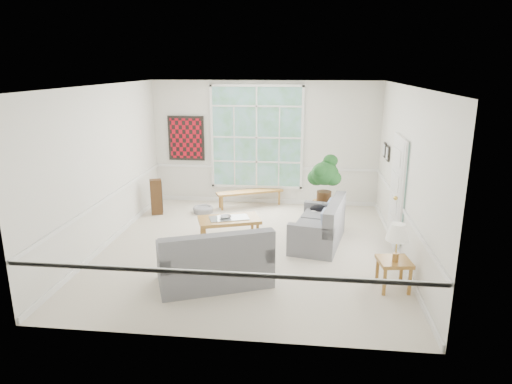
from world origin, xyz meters
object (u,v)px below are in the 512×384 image
at_px(loveseat_right, 318,222).
at_px(end_table, 321,214).
at_px(side_table, 393,274).
at_px(loveseat_front, 214,255).
at_px(coffee_table, 229,229).

bearing_deg(loveseat_right, end_table, 96.75).
xyz_separation_m(end_table, side_table, (1.03, -2.86, 0.00)).
bearing_deg(side_table, loveseat_front, -178.10).
xyz_separation_m(loveseat_front, end_table, (1.74, 2.95, -0.22)).
xyz_separation_m(loveseat_right, end_table, (0.09, 1.09, -0.19)).
xyz_separation_m(loveseat_front, side_table, (2.77, 0.09, -0.22)).
relative_size(loveseat_right, coffee_table, 1.36).
height_order(loveseat_right, coffee_table, loveseat_right).
distance_m(end_table, side_table, 3.04).
bearing_deg(coffee_table, loveseat_right, -19.12).
bearing_deg(coffee_table, side_table, -50.94).
relative_size(end_table, side_table, 1.00).
height_order(end_table, side_table, same).
relative_size(loveseat_right, loveseat_front, 0.93).
height_order(coffee_table, end_table, end_table).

